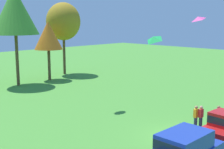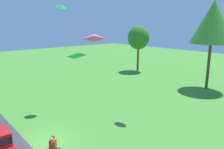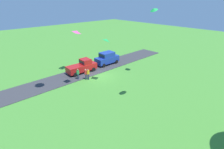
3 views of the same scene
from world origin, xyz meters
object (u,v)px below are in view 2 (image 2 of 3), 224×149
(tree_lone_near, at_px, (138,38))
(kite_diamond_high_right, at_px, (76,54))
(tree_left_of_center, at_px, (213,22))
(person_beside_suv, at_px, (54,147))
(kite_delta_trailing_tail, at_px, (61,6))
(kite_diamond_over_trees, at_px, (94,36))

(tree_lone_near, height_order, kite_diamond_high_right, tree_lone_near)
(tree_lone_near, bearing_deg, tree_left_of_center, -6.89)
(person_beside_suv, xyz_separation_m, tree_lone_near, (-15.01, 24.13, 5.08))
(tree_left_of_center, bearing_deg, kite_delta_trailing_tail, -111.42)
(person_beside_suv, relative_size, tree_lone_near, 0.21)
(kite_diamond_over_trees, bearing_deg, person_beside_suv, -146.73)
(tree_left_of_center, xyz_separation_m, kite_diamond_over_trees, (3.52, -20.95, -0.87))
(tree_left_of_center, relative_size, kite_delta_trailing_tail, 10.59)
(kite_diamond_over_trees, distance_m, kite_delta_trailing_tail, 11.18)
(person_beside_suv, xyz_separation_m, kite_diamond_high_right, (-1.46, 2.74, 5.41))
(kite_delta_trailing_tail, bearing_deg, person_beside_suv, -33.74)
(tree_lone_near, distance_m, kite_diamond_over_trees, 28.54)
(tree_lone_near, bearing_deg, kite_delta_trailing_tail, -69.42)
(tree_left_of_center, bearing_deg, kite_diamond_over_trees, -80.45)
(tree_lone_near, height_order, tree_left_of_center, tree_left_of_center)
(kite_delta_trailing_tail, bearing_deg, tree_left_of_center, 68.58)
(kite_diamond_high_right, distance_m, kite_delta_trailing_tail, 7.91)
(tree_left_of_center, bearing_deg, person_beside_suv, -86.92)
(tree_lone_near, xyz_separation_m, kite_delta_trailing_tail, (7.07, -18.83, 4.07))
(person_beside_suv, relative_size, tree_left_of_center, 0.15)
(person_beside_suv, bearing_deg, tree_lone_near, 121.88)
(kite_diamond_over_trees, relative_size, kite_delta_trailing_tail, 0.89)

